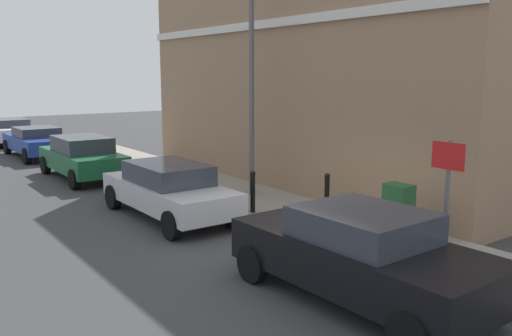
{
  "coord_description": "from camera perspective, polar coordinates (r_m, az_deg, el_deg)",
  "views": [
    {
      "loc": [
        -6.4,
        -7.72,
        3.48
      ],
      "look_at": [
        1.28,
        2.75,
        1.2
      ],
      "focal_mm": 37.35,
      "sensor_mm": 36.0,
      "label": 1
    }
  ],
  "objects": [
    {
      "name": "street_sign",
      "position": [
        9.15,
        19.77,
        -2.1
      ],
      "size": [
        0.08,
        0.6,
        2.3
      ],
      "color": "#59595B",
      "rests_on": "sidewalk"
    },
    {
      "name": "corner_building",
      "position": [
        18.04,
        9.55,
        12.88
      ],
      "size": [
        6.63,
        13.77,
        8.88
      ],
      "color": "#937256",
      "rests_on": "ground"
    },
    {
      "name": "car_silver",
      "position": [
        13.21,
        -9.35,
        -2.23
      ],
      "size": [
        1.78,
        4.4,
        1.36
      ],
      "rotation": [
        0.0,
        0.0,
        1.57
      ],
      "color": "#B7B7BC",
      "rests_on": "ground"
    },
    {
      "name": "car_white",
      "position": [
        29.76,
        -24.88,
        3.68
      ],
      "size": [
        1.87,
        4.25,
        1.29
      ],
      "rotation": [
        0.0,
        0.0,
        1.58
      ],
      "color": "silver",
      "rests_on": "ground"
    },
    {
      "name": "car_blue",
      "position": [
        24.56,
        -22.41,
        2.68
      ],
      "size": [
        1.94,
        4.5,
        1.29
      ],
      "rotation": [
        0.0,
        0.0,
        1.58
      ],
      "color": "navy",
      "rests_on": "ground"
    },
    {
      "name": "lamppost",
      "position": [
        14.73,
        -0.49,
        9.27
      ],
      "size": [
        0.2,
        0.44,
        5.72
      ],
      "color": "#59595B",
      "rests_on": "sidewalk"
    },
    {
      "name": "bollard_far_kerb",
      "position": [
        12.97,
        -0.35,
        -2.4
      ],
      "size": [
        0.14,
        0.14,
        1.04
      ],
      "color": "black",
      "rests_on": "sidewalk"
    },
    {
      "name": "car_black",
      "position": [
        8.45,
        11.08,
        -9.01
      ],
      "size": [
        2.01,
        4.34,
        1.47
      ],
      "rotation": [
        0.0,
        0.0,
        1.59
      ],
      "color": "black",
      "rests_on": "ground"
    },
    {
      "name": "car_green",
      "position": [
        18.88,
        -18.1,
        1.17
      ],
      "size": [
        1.83,
        4.35,
        1.44
      ],
      "rotation": [
        0.0,
        0.0,
        1.57
      ],
      "color": "#195933",
      "rests_on": "ground"
    },
    {
      "name": "ground",
      "position": [
        10.62,
        3.25,
        -9.19
      ],
      "size": [
        80.0,
        80.0,
        0.0
      ],
      "primitive_type": "plane",
      "color": "#38383A"
    },
    {
      "name": "sidewalk",
      "position": [
        16.44,
        -4.71,
        -2.02
      ],
      "size": [
        2.42,
        30.0,
        0.15
      ],
      "primitive_type": "cube",
      "color": "gray",
      "rests_on": "ground"
    },
    {
      "name": "bollard_near_cabinet",
      "position": [
        12.75,
        7.6,
        -2.7
      ],
      "size": [
        0.14,
        0.14,
        1.04
      ],
      "color": "black",
      "rests_on": "sidewalk"
    },
    {
      "name": "utility_cabinet",
      "position": [
        11.26,
        14.95,
        -4.78
      ],
      "size": [
        0.46,
        0.61,
        1.15
      ],
      "color": "#1E4C28",
      "rests_on": "sidewalk"
    }
  ]
}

